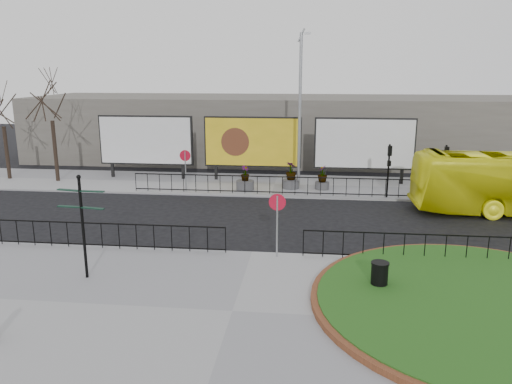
# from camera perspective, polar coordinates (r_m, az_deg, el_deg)

# --- Properties ---
(ground) EXTENTS (90.00, 90.00, 0.00)m
(ground) POSITION_cam_1_polar(r_m,az_deg,el_deg) (19.80, -0.45, -7.15)
(ground) COLOR black
(ground) RESTS_ON ground
(pavement_near) EXTENTS (30.00, 10.00, 0.12)m
(pavement_near) POSITION_cam_1_polar(r_m,az_deg,el_deg) (15.25, -2.71, -13.62)
(pavement_near) COLOR gray
(pavement_near) RESTS_ON ground
(pavement_far) EXTENTS (44.00, 6.00, 0.12)m
(pavement_far) POSITION_cam_1_polar(r_m,az_deg,el_deg) (31.24, 2.14, 0.80)
(pavement_far) COLOR gray
(pavement_far) RESTS_ON ground
(brick_edge) EXTENTS (10.40, 10.40, 0.18)m
(brick_edge) POSITION_cam_1_polar(r_m,az_deg,el_deg) (16.78, 24.68, -11.70)
(brick_edge) COLOR brown
(brick_edge) RESTS_ON pavement_near
(grass_lawn) EXTENTS (10.00, 10.00, 0.22)m
(grass_lawn) POSITION_cam_1_polar(r_m,az_deg,el_deg) (16.77, 24.69, -11.64)
(grass_lawn) COLOR #1A4312
(grass_lawn) RESTS_ON pavement_near
(railing_near_left) EXTENTS (10.00, 0.10, 1.10)m
(railing_near_left) POSITION_cam_1_polar(r_m,az_deg,el_deg) (20.84, -17.23, -4.75)
(railing_near_left) COLOR black
(railing_near_left) RESTS_ON pavement_near
(railing_near_right) EXTENTS (9.00, 0.10, 1.10)m
(railing_near_right) POSITION_cam_1_polar(r_m,az_deg,el_deg) (19.64, 18.74, -6.00)
(railing_near_right) COLOR black
(railing_near_right) RESTS_ON pavement_near
(railing_far) EXTENTS (18.00, 0.10, 1.10)m
(railing_far) POSITION_cam_1_polar(r_m,az_deg,el_deg) (28.42, 3.76, 0.73)
(railing_far) COLOR black
(railing_far) RESTS_ON pavement_far
(speed_sign_far) EXTENTS (0.64, 0.07, 2.47)m
(speed_sign_far) POSITION_cam_1_polar(r_m,az_deg,el_deg) (29.14, -8.08, 3.45)
(speed_sign_far) COLOR gray
(speed_sign_far) RESTS_ON pavement_far
(speed_sign_near) EXTENTS (0.64, 0.07, 2.47)m
(speed_sign_near) POSITION_cam_1_polar(r_m,az_deg,el_deg) (18.73, 2.44, -2.21)
(speed_sign_near) COLOR gray
(speed_sign_near) RESTS_ON pavement_near
(billboard_left) EXTENTS (6.20, 0.31, 4.10)m
(billboard_left) POSITION_cam_1_polar(r_m,az_deg,el_deg) (33.41, -12.47, 5.76)
(billboard_left) COLOR black
(billboard_left) RESTS_ON pavement_far
(billboard_mid) EXTENTS (6.20, 0.31, 4.10)m
(billboard_mid) POSITION_cam_1_polar(r_m,az_deg,el_deg) (31.86, -0.40, 5.71)
(billboard_mid) COLOR black
(billboard_mid) RESTS_ON pavement_far
(billboard_right) EXTENTS (6.20, 0.31, 4.10)m
(billboard_right) POSITION_cam_1_polar(r_m,az_deg,el_deg) (31.82, 12.28, 5.39)
(billboard_right) COLOR black
(billboard_right) RESTS_ON pavement_far
(lamp_post) EXTENTS (0.74, 0.18, 9.23)m
(lamp_post) POSITION_cam_1_polar(r_m,az_deg,el_deg) (29.46, 5.04, 9.36)
(lamp_post) COLOR gray
(lamp_post) RESTS_ON pavement_far
(signal_pole_a) EXTENTS (0.22, 0.26, 3.00)m
(signal_pole_a) POSITION_cam_1_polar(r_m,az_deg,el_deg) (28.47, 14.95, 3.25)
(signal_pole_a) COLOR black
(signal_pole_a) RESTS_ON pavement_far
(signal_pole_b) EXTENTS (0.22, 0.26, 3.00)m
(signal_pole_b) POSITION_cam_1_polar(r_m,az_deg,el_deg) (29.08, 20.81, 3.03)
(signal_pole_b) COLOR black
(signal_pole_b) RESTS_ON pavement_far
(tree_left) EXTENTS (2.00, 2.00, 7.00)m
(tree_left) POSITION_cam_1_polar(r_m,az_deg,el_deg) (34.14, -22.20, 6.97)
(tree_left) COLOR #2D2119
(tree_left) RESTS_ON pavement_far
(tree_mid) EXTENTS (2.00, 2.00, 6.20)m
(tree_mid) POSITION_cam_1_polar(r_m,az_deg,el_deg) (36.22, -26.83, 6.21)
(tree_mid) COLOR #2D2119
(tree_mid) RESTS_ON pavement_far
(building_backdrop) EXTENTS (40.00, 10.00, 5.00)m
(building_backdrop) POSITION_cam_1_polar(r_m,az_deg,el_deg) (40.68, 3.22, 7.31)
(building_backdrop) COLOR #625D56
(building_backdrop) RESTS_ON ground
(fingerpost_sign) EXTENTS (1.69, 0.44, 3.61)m
(fingerpost_sign) POSITION_cam_1_polar(r_m,az_deg,el_deg) (17.69, -19.26, -2.66)
(fingerpost_sign) COLOR black
(fingerpost_sign) RESTS_ON pavement_near
(litter_bin) EXTENTS (0.58, 0.58, 0.96)m
(litter_bin) POSITION_cam_1_polar(r_m,az_deg,el_deg) (16.78, 13.92, -9.31)
(litter_bin) COLOR black
(litter_bin) RESTS_ON pavement_near
(planter_a) EXTENTS (1.06, 1.06, 1.46)m
(planter_a) POSITION_cam_1_polar(r_m,az_deg,el_deg) (29.63, -1.25, 1.15)
(planter_a) COLOR #4C4C4F
(planter_a) RESTS_ON pavement_far
(planter_b) EXTENTS (1.01, 1.01, 1.62)m
(planter_b) POSITION_cam_1_polar(r_m,az_deg,el_deg) (30.06, 4.01, 1.59)
(planter_b) COLOR #4C4C4F
(planter_b) RESTS_ON pavement_far
(planter_c) EXTENTS (0.84, 0.84, 1.45)m
(planter_c) POSITION_cam_1_polar(r_m,az_deg,el_deg) (30.05, 7.58, 1.44)
(planter_c) COLOR #4C4C4F
(planter_c) RESTS_ON pavement_far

